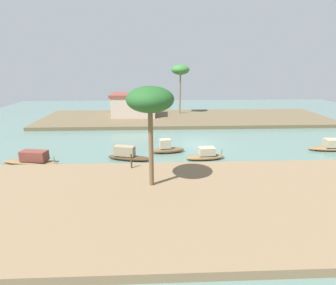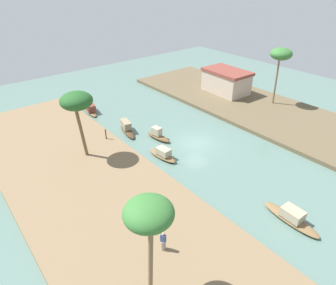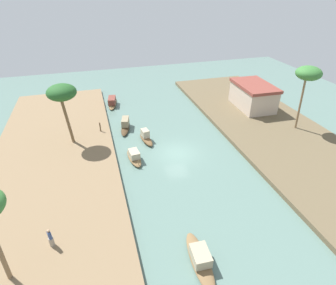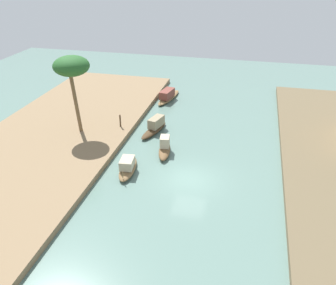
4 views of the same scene
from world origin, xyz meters
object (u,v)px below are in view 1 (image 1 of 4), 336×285
at_px(sampan_open_hull, 332,146).
at_px(mooring_post, 131,161).
at_px(sampan_with_red_awning, 32,159).
at_px(sampan_downstream_large, 206,155).
at_px(sampan_upstream_small, 167,148).
at_px(palm_tree_right_tall, 180,70).
at_px(sampan_foreground, 127,155).
at_px(palm_tree_left_near, 150,101).
at_px(riverside_building, 134,105).

bearing_deg(sampan_open_hull, mooring_post, -163.08).
relative_size(sampan_open_hull, sampan_with_red_awning, 0.91).
distance_m(sampan_downstream_large, mooring_post, 7.25).
bearing_deg(sampan_with_red_awning, sampan_upstream_small, 22.20).
bearing_deg(sampan_downstream_large, mooring_post, -161.91).
distance_m(sampan_with_red_awning, mooring_post, 9.31).
distance_m(sampan_open_hull, sampan_with_red_awning, 29.09).
relative_size(sampan_upstream_small, sampan_downstream_large, 0.91).
relative_size(sampan_open_hull, palm_tree_right_tall, 0.63).
height_order(sampan_with_red_awning, mooring_post, mooring_post).
bearing_deg(mooring_post, sampan_foreground, 101.78).
xyz_separation_m(mooring_post, palm_tree_right_tall, (5.90, 23.48, 6.29)).
distance_m(sampan_foreground, palm_tree_left_near, 9.08).
height_order(mooring_post, palm_tree_right_tall, palm_tree_right_tall).
bearing_deg(riverside_building, sampan_foreground, -85.56).
bearing_deg(mooring_post, riverside_building, 93.68).
bearing_deg(palm_tree_left_near, sampan_foreground, 109.74).
xyz_separation_m(sampan_downstream_large, sampan_foreground, (-7.24, 0.16, 0.08)).
bearing_deg(sampan_downstream_large, palm_tree_left_near, -133.92).
distance_m(sampan_downstream_large, palm_tree_left_near, 9.99).
xyz_separation_m(sampan_foreground, palm_tree_right_tall, (6.56, 20.33, 6.85)).
distance_m(sampan_with_red_awning, sampan_foreground, 8.36).
bearing_deg(sampan_foreground, sampan_upstream_small, 40.43).
height_order(sampan_upstream_small, mooring_post, mooring_post).
relative_size(palm_tree_left_near, riverside_building, 0.96).
relative_size(sampan_upstream_small, sampan_foreground, 0.79).
xyz_separation_m(palm_tree_left_near, riverside_building, (-3.08, 25.13, -4.15)).
height_order(sampan_with_red_awning, sampan_foreground, sampan_foreground).
xyz_separation_m(sampan_with_red_awning, riverside_building, (7.58, 19.36, 1.74)).
relative_size(sampan_downstream_large, mooring_post, 3.16).
xyz_separation_m(sampan_downstream_large, riverside_building, (-7.98, 18.77, 1.80)).
height_order(sampan_downstream_large, palm_tree_left_near, palm_tree_left_near).
relative_size(sampan_upstream_small, sampan_with_red_awning, 0.63).
xyz_separation_m(sampan_upstream_small, mooring_post, (-3.10, -5.01, 0.58)).
height_order(sampan_open_hull, sampan_downstream_large, sampan_open_hull).
bearing_deg(palm_tree_right_tall, sampan_open_hull, -52.55).
bearing_deg(sampan_open_hull, sampan_with_red_awning, -172.05).
xyz_separation_m(sampan_with_red_awning, sampan_foreground, (8.33, 0.75, 0.02)).
bearing_deg(sampan_downstream_large, palm_tree_right_tall, 85.61).
bearing_deg(mooring_post, sampan_open_hull, 14.29).
bearing_deg(sampan_open_hull, sampan_foreground, -171.98).
distance_m(sampan_foreground, riverside_building, 18.70).
xyz_separation_m(sampan_with_red_awning, palm_tree_right_tall, (14.89, 21.09, 6.87)).
height_order(sampan_foreground, riverside_building, riverside_building).
distance_m(palm_tree_left_near, riverside_building, 25.65).
height_order(sampan_foreground, mooring_post, mooring_post).
bearing_deg(sampan_downstream_large, sampan_with_red_awning, 175.88).
relative_size(mooring_post, palm_tree_left_near, 0.17).
distance_m(sampan_upstream_small, riverside_building, 17.42).
bearing_deg(palm_tree_right_tall, sampan_foreground, -107.88).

